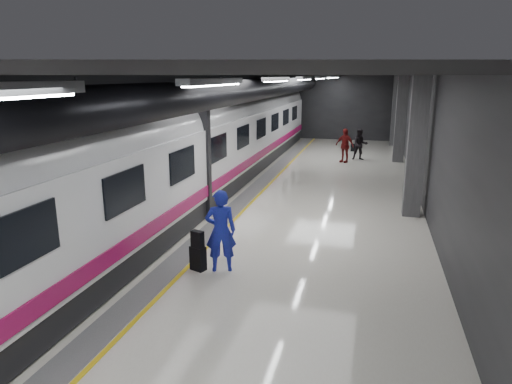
% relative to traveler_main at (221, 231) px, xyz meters
% --- Properties ---
extents(ground, '(40.00, 40.00, 0.00)m').
position_rel_traveler_main_xyz_m(ground, '(0.11, 3.78, -0.99)').
color(ground, silver).
rests_on(ground, ground).
extents(platform_hall, '(10.02, 40.02, 4.51)m').
position_rel_traveler_main_xyz_m(platform_hall, '(-0.18, 4.73, 2.55)').
color(platform_hall, black).
rests_on(platform_hall, ground).
extents(train, '(3.05, 38.00, 4.05)m').
position_rel_traveler_main_xyz_m(train, '(-3.14, 3.78, 1.08)').
color(train, black).
rests_on(train, ground).
extents(traveler_main, '(0.84, 0.69, 1.97)m').
position_rel_traveler_main_xyz_m(traveler_main, '(0.00, 0.00, 0.00)').
color(traveler_main, '#201AC3').
rests_on(traveler_main, ground).
extents(suitcase_main, '(0.42, 0.34, 0.58)m').
position_rel_traveler_main_xyz_m(suitcase_main, '(-0.54, -0.12, -0.69)').
color(suitcase_main, black).
rests_on(suitcase_main, ground).
extents(shoulder_bag, '(0.33, 0.25, 0.40)m').
position_rel_traveler_main_xyz_m(shoulder_bag, '(-0.53, -0.14, -0.20)').
color(shoulder_bag, black).
rests_on(shoulder_bag, suitcase_main).
extents(traveler_far_a, '(0.94, 0.80, 1.68)m').
position_rel_traveler_main_xyz_m(traveler_far_a, '(2.65, 15.74, -0.14)').
color(traveler_far_a, black).
rests_on(traveler_far_a, ground).
extents(traveler_far_b, '(1.14, 0.87, 1.80)m').
position_rel_traveler_main_xyz_m(traveler_far_b, '(1.88, 14.81, -0.09)').
color(traveler_far_b, maroon).
rests_on(traveler_far_b, ground).
extents(suitcase_far, '(0.31, 0.20, 0.46)m').
position_rel_traveler_main_xyz_m(suitcase_far, '(2.18, 18.60, -0.76)').
color(suitcase_far, black).
rests_on(suitcase_far, ground).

